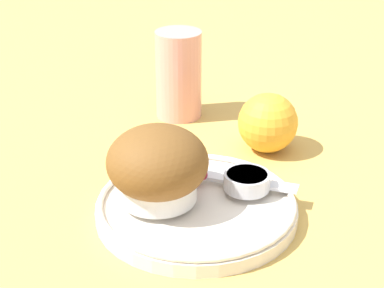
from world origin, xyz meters
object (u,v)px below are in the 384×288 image
at_px(orange_fruit, 268,123).
at_px(muffin, 158,167).
at_px(juice_glass, 179,75).
at_px(butter_knife, 218,177).

bearing_deg(orange_fruit, muffin, -107.15).
distance_m(orange_fruit, juice_glass, 0.15).
xyz_separation_m(orange_fruit, juice_glass, (-0.14, 0.05, 0.02)).
bearing_deg(muffin, juice_glass, 109.48).
height_order(butter_knife, orange_fruit, orange_fruit).
bearing_deg(orange_fruit, butter_knife, -97.20).
height_order(muffin, juice_glass, juice_glass).
xyz_separation_m(butter_knife, orange_fruit, (0.02, 0.12, 0.01)).
bearing_deg(juice_glass, butter_knife, -54.68).
relative_size(butter_knife, orange_fruit, 2.35).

